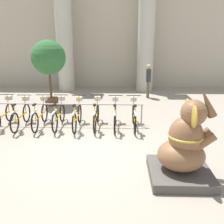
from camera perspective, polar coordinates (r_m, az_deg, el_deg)
name	(u,v)px	position (r m, az deg, el deg)	size (l,w,h in m)	color
ground_plane	(89,152)	(6.66, -5.37, -9.04)	(60.00, 60.00, 0.00)	gray
building_facade	(106,33)	(14.54, -1.36, 17.52)	(20.00, 0.20, 6.00)	#B2A893
column_left	(65,41)	(13.83, -10.79, 15.68)	(1.08, 1.08, 5.16)	#BCB7A8
column_right	(146,41)	(13.58, 7.78, 15.80)	(1.08, 1.08, 5.16)	#BCB7A8
bike_rack	(68,108)	(8.37, -9.94, 0.98)	(4.94, 0.05, 0.77)	gray
bicycle_0	(3,115)	(9.05, -23.57, -0.54)	(0.48, 1.69, 0.99)	black
bicycle_1	(21,115)	(8.75, -20.05, -0.71)	(0.48, 1.69, 0.99)	black
bicycle_2	(40,115)	(8.58, -16.09, -0.67)	(0.48, 1.69, 0.99)	black
bicycle_3	(59,115)	(8.43, -12.04, -0.69)	(0.48, 1.69, 0.99)	black
bicycle_4	(77,116)	(8.25, -7.95, -0.87)	(0.48, 1.69, 0.99)	black
bicycle_5	(96,115)	(8.23, -3.61, -0.78)	(0.48, 1.69, 0.99)	black
bicycle_6	(115,116)	(8.17, 0.71, -0.88)	(0.48, 1.69, 0.99)	black
bicycle_7	(134,116)	(8.18, 5.07, -0.93)	(0.48, 1.69, 0.99)	black
elephant_statue	(184,149)	(5.45, 16.12, -8.03)	(1.29, 1.29, 2.02)	#4C4742
person_pedestrian	(148,78)	(12.10, 8.31, 7.69)	(0.21, 0.47, 1.61)	brown
potted_tree	(49,59)	(10.86, -14.30, 11.64)	(1.42, 1.42, 2.75)	brown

